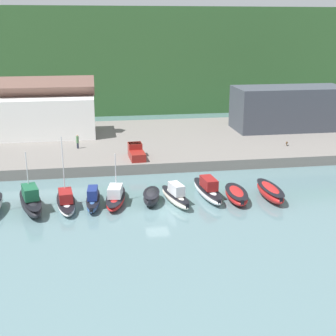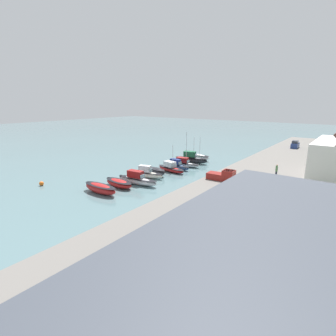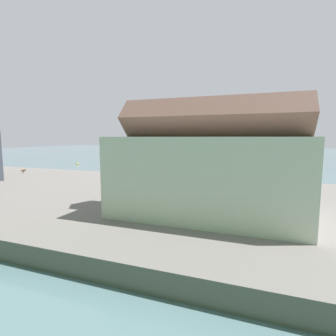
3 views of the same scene
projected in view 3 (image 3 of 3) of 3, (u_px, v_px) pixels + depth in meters
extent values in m
plane|color=slate|center=(176.00, 173.00, 59.09)|extent=(320.00, 320.00, 0.00)
cube|color=slate|center=(102.00, 197.00, 32.30)|extent=(138.14, 30.93, 1.45)
cube|color=white|center=(208.00, 175.00, 22.77)|extent=(15.56, 9.55, 6.62)
cube|color=brown|center=(210.00, 117.00, 22.18)|extent=(15.87, 3.42, 3.42)
ellipsoid|color=white|center=(260.00, 174.00, 51.09)|extent=(2.42, 6.71, 1.57)
ellipsoid|color=black|center=(260.00, 172.00, 51.03)|extent=(2.51, 6.84, 0.12)
cylinder|color=silver|center=(260.00, 159.00, 50.29)|extent=(0.10, 0.10, 4.51)
ellipsoid|color=black|center=(238.00, 174.00, 52.05)|extent=(3.96, 8.21, 1.61)
ellipsoid|color=black|center=(238.00, 171.00, 51.98)|extent=(4.08, 8.38, 0.12)
cube|color=#195638|center=(238.00, 166.00, 52.27)|extent=(2.15, 3.08, 1.30)
cube|color=#8CA5B2|center=(239.00, 168.00, 50.76)|extent=(1.31, 0.44, 0.65)
cylinder|color=silver|center=(239.00, 158.00, 51.07)|extent=(0.10, 0.10, 4.91)
ellipsoid|color=silver|center=(219.00, 175.00, 53.08)|extent=(2.76, 7.80, 0.94)
ellipsoid|color=black|center=(219.00, 173.00, 53.04)|extent=(2.85, 7.96, 0.12)
cube|color=maroon|center=(219.00, 169.00, 53.32)|extent=(1.73, 2.82, 1.13)
cube|color=#8CA5B2|center=(218.00, 171.00, 51.91)|extent=(1.29, 0.24, 0.57)
cylinder|color=silver|center=(219.00, 155.00, 52.06)|extent=(0.10, 0.10, 7.05)
ellipsoid|color=#33568E|center=(204.00, 174.00, 54.09)|extent=(1.90, 6.85, 1.07)
ellipsoid|color=black|center=(204.00, 172.00, 54.05)|extent=(1.97, 6.99, 0.12)
cube|color=navy|center=(205.00, 168.00, 54.27)|extent=(1.23, 2.44, 1.17)
cube|color=#8CA5B2|center=(203.00, 170.00, 53.08)|extent=(0.96, 0.17, 0.58)
cube|color=black|center=(208.00, 171.00, 56.97)|extent=(0.38, 0.31, 0.56)
ellipsoid|color=red|center=(192.00, 173.00, 54.68)|extent=(3.19, 7.48, 1.03)
ellipsoid|color=black|center=(192.00, 172.00, 54.64)|extent=(3.29, 7.63, 0.12)
cube|color=silver|center=(192.00, 168.00, 54.86)|extent=(1.88, 2.75, 1.16)
cube|color=#8CA5B2|center=(189.00, 169.00, 53.67)|extent=(1.32, 0.33, 0.58)
cylinder|color=silver|center=(191.00, 160.00, 53.88)|extent=(0.10, 0.10, 4.71)
ellipsoid|color=black|center=(175.00, 171.00, 56.69)|extent=(2.65, 4.78, 1.54)
ellipsoid|color=black|center=(175.00, 168.00, 56.62)|extent=(2.73, 4.88, 0.12)
cube|color=black|center=(179.00, 168.00, 58.46)|extent=(0.41, 0.35, 0.56)
ellipsoid|color=white|center=(164.00, 171.00, 57.98)|extent=(3.06, 7.00, 1.25)
ellipsoid|color=black|center=(164.00, 169.00, 57.93)|extent=(3.15, 7.14, 0.12)
cube|color=silver|center=(164.00, 165.00, 58.18)|extent=(1.64, 2.59, 1.21)
cube|color=#8CA5B2|center=(163.00, 167.00, 56.87)|extent=(0.99, 0.33, 0.61)
cube|color=black|center=(166.00, 168.00, 61.16)|extent=(0.42, 0.36, 0.56)
ellipsoid|color=silver|center=(144.00, 171.00, 58.10)|extent=(2.62, 8.46, 1.28)
ellipsoid|color=black|center=(144.00, 169.00, 58.05)|extent=(2.71, 8.63, 0.12)
cube|color=maroon|center=(145.00, 165.00, 58.35)|extent=(1.64, 3.03, 1.22)
cube|color=#8CA5B2|center=(142.00, 166.00, 56.83)|extent=(1.23, 0.22, 0.61)
cube|color=black|center=(150.00, 167.00, 61.86)|extent=(0.39, 0.31, 0.56)
ellipsoid|color=red|center=(135.00, 169.00, 60.66)|extent=(2.74, 6.39, 1.29)
ellipsoid|color=black|center=(135.00, 167.00, 60.61)|extent=(2.84, 6.52, 0.12)
cube|color=black|center=(142.00, 167.00, 63.29)|extent=(0.38, 0.31, 0.56)
ellipsoid|color=red|center=(120.00, 168.00, 62.05)|extent=(2.04, 6.96, 1.57)
ellipsoid|color=black|center=(120.00, 166.00, 61.99)|extent=(2.12, 7.10, 0.12)
cube|color=black|center=(127.00, 165.00, 65.08)|extent=(0.36, 0.28, 0.56)
cube|color=maroon|center=(151.00, 173.00, 43.96)|extent=(2.18, 3.61, 1.10)
cube|color=maroon|center=(146.00, 172.00, 41.99)|extent=(2.00, 1.99, 1.90)
cube|color=#2D333D|center=(146.00, 168.00, 41.91)|extent=(1.88, 1.71, 0.50)
cylinder|color=#232838|center=(185.00, 185.00, 33.97)|extent=(0.32, 0.32, 0.85)
cylinder|color=#4C7A4C|center=(185.00, 178.00, 33.86)|extent=(0.40, 0.40, 1.05)
sphere|color=tan|center=(185.00, 173.00, 33.79)|extent=(0.24, 0.24, 0.24)
cylinder|color=brown|center=(23.00, 172.00, 48.39)|extent=(0.12, 0.12, 0.28)
ellipsoid|color=brown|center=(23.00, 170.00, 48.35)|extent=(0.67, 0.84, 0.36)
sphere|color=brown|center=(25.00, 170.00, 48.56)|extent=(0.22, 0.22, 0.22)
sphere|color=yellow|center=(78.00, 164.00, 76.84)|extent=(0.56, 0.56, 0.56)
sphere|color=orange|center=(130.00, 164.00, 74.19)|extent=(0.78, 0.78, 0.78)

